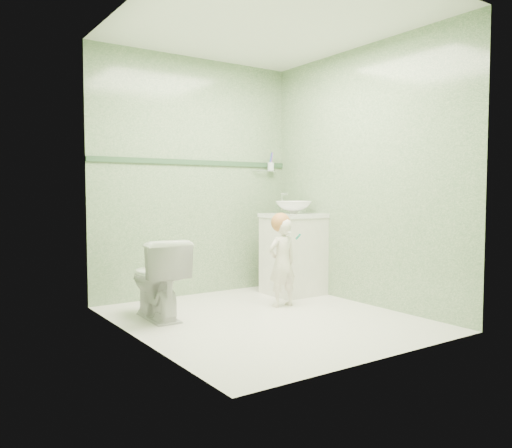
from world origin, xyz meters
TOP-DOWN VIEW (x-y plane):
  - ground at (0.00, 0.00)m, footprint 2.50×2.50m
  - room_shell at (0.00, 0.00)m, footprint 2.50×2.54m
  - trim_stripe at (0.00, 1.24)m, footprint 2.20×0.02m
  - vanity at (0.84, 0.70)m, footprint 0.52×0.50m
  - counter at (0.84, 0.70)m, footprint 0.54×0.52m
  - basin at (0.84, 0.70)m, footprint 0.37×0.37m
  - faucet at (0.84, 0.89)m, footprint 0.03×0.13m
  - cup_holder at (0.89, 1.18)m, footprint 0.26×0.07m
  - toilet at (-0.74, 0.52)m, footprint 0.40×0.67m
  - toddler at (0.39, 0.30)m, footprint 0.29×0.19m
  - hair_cap at (0.39, 0.33)m, footprint 0.18×0.18m
  - teal_toothbrush at (0.47, 0.18)m, footprint 0.11×0.13m

SIDE VIEW (x-z plane):
  - ground at x=0.00m, z-range 0.00..0.00m
  - toilet at x=-0.74m, z-range 0.00..0.67m
  - vanity at x=0.84m, z-range 0.00..0.80m
  - toddler at x=0.39m, z-range 0.00..0.81m
  - teal_toothbrush at x=0.47m, z-range 0.61..0.69m
  - hair_cap at x=0.39m, z-range 0.68..0.86m
  - counter at x=0.84m, z-range 0.79..0.83m
  - basin at x=0.84m, z-range 0.83..0.96m
  - faucet at x=0.84m, z-range 0.88..1.06m
  - room_shell at x=0.00m, z-range 0.00..2.40m
  - cup_holder at x=0.89m, z-range 1.23..1.44m
  - trim_stripe at x=0.00m, z-range 1.33..1.38m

